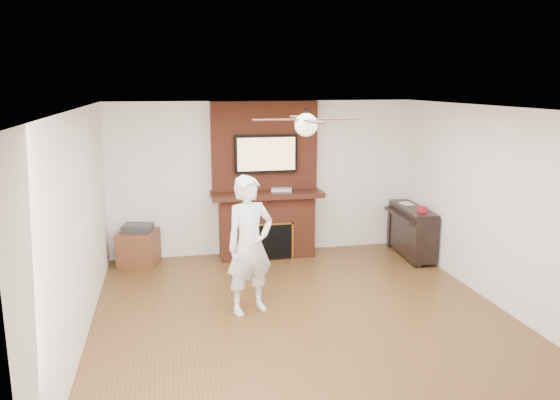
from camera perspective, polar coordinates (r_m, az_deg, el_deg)
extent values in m
cube|color=#553619|center=(6.77, 2.53, -12.93)|extent=(5.36, 5.86, 0.18)
cube|color=white|center=(6.14, 2.77, 10.37)|extent=(5.36, 5.86, 0.18)
cube|color=white|center=(9.04, -1.84, 2.40)|extent=(5.36, 0.18, 2.50)
cube|color=white|center=(3.78, 13.66, -12.07)|extent=(5.36, 0.18, 2.50)
cube|color=white|center=(6.22, -21.17, -2.92)|extent=(0.18, 5.86, 2.50)
cube|color=white|center=(7.39, 22.49, -0.73)|extent=(0.18, 5.86, 2.50)
cube|color=brown|center=(8.87, -1.42, -2.74)|extent=(1.50, 0.50, 1.00)
cube|color=black|center=(8.72, -1.41, 0.64)|extent=(1.78, 0.64, 0.08)
cube|color=brown|center=(8.78, -1.65, 5.67)|extent=(1.70, 0.20, 1.42)
cube|color=black|center=(8.69, -1.11, -4.40)|extent=(0.70, 0.06, 0.55)
cube|color=#BF8C2D|center=(8.60, -1.11, -2.57)|extent=(0.78, 0.02, 0.03)
cube|color=#BF8C2D|center=(8.62, -3.56, -4.56)|extent=(0.03, 0.02, 0.61)
cube|color=#BF8C2D|center=(8.75, 1.32, -4.27)|extent=(0.03, 0.02, 0.61)
cube|color=black|center=(8.65, -1.47, 4.85)|extent=(1.00, 0.07, 0.60)
cube|color=#DBB674|center=(8.61, -1.42, 4.81)|extent=(0.92, 0.01, 0.52)
cylinder|color=black|center=(6.14, 2.76, 8.88)|extent=(0.04, 0.04, 0.14)
sphere|color=white|center=(6.15, 2.75, 7.85)|extent=(0.26, 0.26, 0.26)
cube|color=black|center=(6.24, 5.72, 8.42)|extent=(0.55, 0.11, 0.01)
cube|color=black|center=(6.47, 2.01, 8.60)|extent=(0.11, 0.55, 0.01)
cube|color=black|center=(6.07, -0.30, 8.38)|extent=(0.55, 0.11, 0.01)
cube|color=black|center=(5.83, 3.57, 8.20)|extent=(0.11, 0.55, 0.01)
imported|color=white|center=(6.64, -3.18, -4.73)|extent=(0.73, 0.61, 1.71)
cube|color=#5C301A|center=(8.80, -14.54, -4.84)|extent=(0.67, 0.67, 0.53)
cube|color=#302F32|center=(8.71, -14.65, -2.83)|extent=(0.50, 0.44, 0.11)
cube|color=black|center=(9.13, 13.59, -3.09)|extent=(0.45, 1.27, 0.77)
cube|color=black|center=(8.61, 14.32, -4.71)|extent=(0.06, 0.10, 0.67)
cube|color=black|center=(9.59, 11.41, -2.85)|extent=(0.06, 0.10, 0.67)
cube|color=black|center=(8.98, 12.44, -1.58)|extent=(0.21, 1.16, 0.05)
cube|color=silver|center=(9.25, 13.07, -0.37)|extent=(0.17, 0.24, 0.01)
cube|color=red|center=(8.73, 14.66, -0.93)|extent=(0.12, 0.12, 0.09)
cube|color=silver|center=(8.74, 0.15, 1.09)|extent=(0.35, 0.25, 0.05)
cylinder|color=orange|center=(8.85, -2.16, -5.71)|extent=(0.06, 0.06, 0.13)
cylinder|color=#317B37|center=(8.90, -1.08, -5.77)|extent=(0.07, 0.07, 0.08)
cylinder|color=navy|center=(8.93, -0.17, -5.68)|extent=(0.06, 0.06, 0.09)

